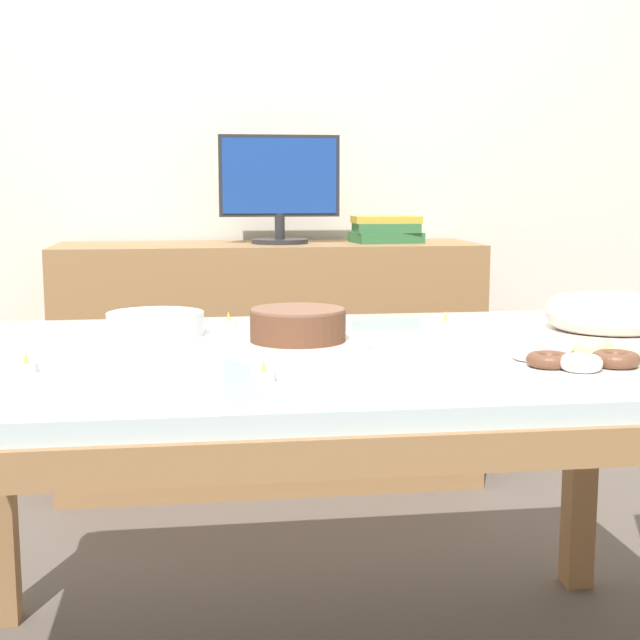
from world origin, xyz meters
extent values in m
cube|color=silver|center=(0.00, 1.73, 1.30)|extent=(8.00, 0.10, 2.60)
cube|color=silver|center=(0.00, 0.00, 0.72)|extent=(1.57, 0.98, 0.04)
cube|color=olive|center=(0.00, -0.46, 0.68)|extent=(1.61, 0.08, 0.06)
cube|color=olive|center=(0.00, 0.46, 0.68)|extent=(1.61, 0.08, 0.06)
cube|color=olive|center=(0.74, 0.44, 0.34)|extent=(0.07, 0.07, 0.68)
cube|color=olive|center=(0.00, 1.43, 0.43)|extent=(1.48, 0.44, 0.86)
cylinder|color=#262628|center=(0.04, 1.43, 0.87)|extent=(0.20, 0.20, 0.02)
cylinder|color=#262628|center=(0.04, 1.43, 0.93)|extent=(0.04, 0.04, 0.09)
cube|color=#262628|center=(0.04, 1.43, 1.10)|extent=(0.42, 0.02, 0.28)
cube|color=navy|center=(0.04, 1.42, 1.10)|extent=(0.40, 0.00, 0.26)
cube|color=#2D6638|center=(0.42, 1.43, 0.88)|extent=(0.25, 0.20, 0.04)
cube|color=#2D6638|center=(0.42, 1.43, 0.92)|extent=(0.23, 0.17, 0.03)
cube|color=#B29933|center=(0.42, 1.43, 0.95)|extent=(0.24, 0.16, 0.03)
cylinder|color=white|center=(-0.06, 0.05, 0.75)|extent=(0.30, 0.30, 0.01)
cylinder|color=brown|center=(-0.06, 0.05, 0.78)|extent=(0.19, 0.19, 0.06)
cylinder|color=brown|center=(-0.06, 0.05, 0.82)|extent=(0.19, 0.19, 0.01)
cylinder|color=white|center=(0.63, 0.10, 0.75)|extent=(0.31, 0.31, 0.01)
torus|color=beige|center=(0.63, 0.10, 0.79)|extent=(0.27, 0.27, 0.07)
cylinder|color=white|center=(0.41, -0.25, 0.75)|extent=(0.32, 0.32, 0.01)
torus|color=#EAD184|center=(0.49, -0.26, 0.77)|extent=(0.07, 0.07, 0.02)
torus|color=#EAD184|center=(0.46, -0.18, 0.77)|extent=(0.08, 0.08, 0.03)
torus|color=white|center=(0.39, -0.17, 0.77)|extent=(0.08, 0.08, 0.03)
torus|color=white|center=(0.33, -0.22, 0.77)|extent=(0.08, 0.08, 0.03)
torus|color=brown|center=(0.34, -0.29, 0.77)|extent=(0.08, 0.08, 0.02)
torus|color=white|center=(0.38, -0.33, 0.77)|extent=(0.07, 0.07, 0.03)
torus|color=brown|center=(0.45, -0.30, 0.77)|extent=(0.08, 0.08, 0.03)
cylinder|color=white|center=(-0.35, 0.23, 0.75)|extent=(0.21, 0.21, 0.01)
cylinder|color=white|center=(-0.35, 0.23, 0.76)|extent=(0.21, 0.21, 0.01)
cylinder|color=white|center=(-0.35, 0.23, 0.77)|extent=(0.21, 0.21, 0.01)
cylinder|color=white|center=(-0.35, 0.23, 0.78)|extent=(0.21, 0.21, 0.01)
cylinder|color=white|center=(-0.35, 0.23, 0.79)|extent=(0.21, 0.21, 0.01)
cylinder|color=silver|center=(-0.15, -0.27, 0.75)|extent=(0.04, 0.04, 0.02)
cylinder|color=white|center=(-0.15, -0.27, 0.76)|extent=(0.03, 0.03, 0.00)
cone|color=#F9B74C|center=(-0.15, -0.27, 0.77)|extent=(0.01, 0.01, 0.02)
cylinder|color=silver|center=(-0.55, -0.14, 0.75)|extent=(0.04, 0.04, 0.02)
cylinder|color=white|center=(-0.55, -0.14, 0.76)|extent=(0.03, 0.03, 0.00)
cone|color=#F9B74C|center=(-0.55, -0.14, 0.77)|extent=(0.01, 0.01, 0.02)
cylinder|color=silver|center=(-0.19, 0.32, 0.75)|extent=(0.04, 0.04, 0.02)
cylinder|color=white|center=(-0.19, 0.32, 0.76)|extent=(0.03, 0.03, 0.00)
cone|color=#F9B74C|center=(-0.19, 0.32, 0.77)|extent=(0.01, 0.01, 0.02)
cylinder|color=silver|center=(0.31, 0.25, 0.75)|extent=(0.04, 0.04, 0.02)
cylinder|color=white|center=(0.31, 0.25, 0.76)|extent=(0.03, 0.03, 0.00)
cone|color=#F9B74C|center=(0.31, 0.25, 0.77)|extent=(0.01, 0.01, 0.02)
camera|label=1|loc=(-0.26, -1.71, 1.06)|focal=50.00mm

